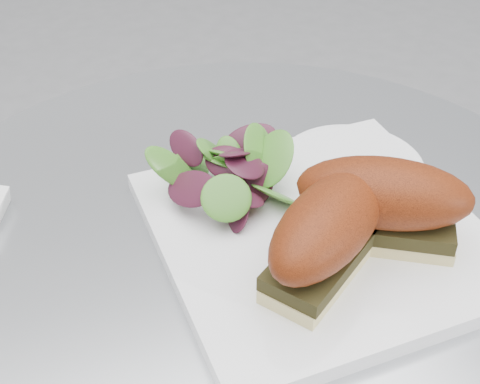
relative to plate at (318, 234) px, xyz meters
The scene contains 5 objects.
plate is the anchor object (origin of this frame).
sandwich_left 0.07m from the plate, 114.46° to the right, with size 0.16×0.14×0.08m.
sandwich_right 0.07m from the plate, 38.61° to the right, with size 0.16×0.14×0.08m.
salad 0.11m from the plate, 122.34° to the left, with size 0.12×0.12×0.05m, color #569530, non-canonical shape.
saucer 0.11m from the plate, 44.21° to the left, with size 0.15×0.15×0.01m, color white.
Camera 1 is at (-0.19, -0.42, 1.15)m, focal length 50.00 mm.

